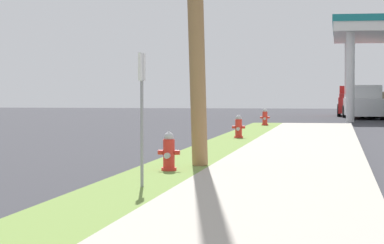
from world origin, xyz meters
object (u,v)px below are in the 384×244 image
object	(u,v)px
truck_white_on_apron	(363,103)
fire_hydrant_fourth	(265,118)
street_sign_post	(142,91)
fire_hydrant_third	(239,128)
fire_hydrant_second	(169,154)
car_tan_by_near_pump	(376,106)
truck_red_at_far_bay	(354,102)

from	to	relation	value
truck_white_on_apron	fire_hydrant_fourth	bearing A→B (deg)	-109.03
fire_hydrant_fourth	street_sign_post	bearing A→B (deg)	-89.78
fire_hydrant_fourth	truck_white_on_apron	size ratio (longest dim) A/B	0.14
fire_hydrant_third	fire_hydrant_fourth	size ratio (longest dim) A/B	1.00
fire_hydrant_second	street_sign_post	bearing A→B (deg)	-87.82
car_tan_by_near_pump	street_sign_post	bearing A→B (deg)	-97.36
fire_hydrant_fourth	truck_white_on_apron	bearing A→B (deg)	70.97
car_tan_by_near_pump	truck_white_on_apron	bearing A→B (deg)	-104.77
street_sign_post	car_tan_by_near_pump	bearing A→B (deg)	82.64
fire_hydrant_fourth	street_sign_post	size ratio (longest dim) A/B	0.35
truck_red_at_far_bay	fire_hydrant_second	bearing A→B (deg)	-95.73
street_sign_post	truck_white_on_apron	world-z (taller)	street_sign_post
fire_hydrant_second	street_sign_post	world-z (taller)	street_sign_post
car_tan_by_near_pump	truck_red_at_far_bay	size ratio (longest dim) A/B	0.84
fire_hydrant_third	truck_red_at_far_bay	world-z (taller)	truck_red_at_far_bay
fire_hydrant_third	truck_red_at_far_bay	xyz separation A→B (m)	(4.21, 30.35, 0.47)
car_tan_by_near_pump	truck_red_at_far_bay	world-z (taller)	truck_red_at_far_bay
truck_white_on_apron	truck_red_at_far_bay	size ratio (longest dim) A/B	1.02
truck_white_on_apron	fire_hydrant_third	bearing A→B (deg)	-100.93
fire_hydrant_second	fire_hydrant_third	size ratio (longest dim) A/B	1.00
fire_hydrant_second	car_tan_by_near_pump	xyz separation A→B (m)	(5.50, 38.98, 0.28)
fire_hydrant_second	truck_red_at_far_bay	size ratio (longest dim) A/B	0.14
fire_hydrant_second	fire_hydrant_third	distance (m)	11.77
fire_hydrant_third	street_sign_post	xyz separation A→B (m)	(0.09, -14.56, 1.19)
fire_hydrant_fourth	car_tan_by_near_pump	bearing A→B (deg)	71.78
truck_white_on_apron	car_tan_by_near_pump	bearing A→B (deg)	75.23
car_tan_by_near_pump	fire_hydrant_second	bearing A→B (deg)	-98.04
fire_hydrant_second	street_sign_post	distance (m)	3.04
fire_hydrant_fourth	car_tan_by_near_pump	distance (m)	17.57
truck_red_at_far_bay	fire_hydrant_fourth	bearing A→B (deg)	-102.00
truck_red_at_far_bay	truck_white_on_apron	bearing A→B (deg)	-86.22
truck_white_on_apron	fire_hydrant_second	bearing A→B (deg)	-97.41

